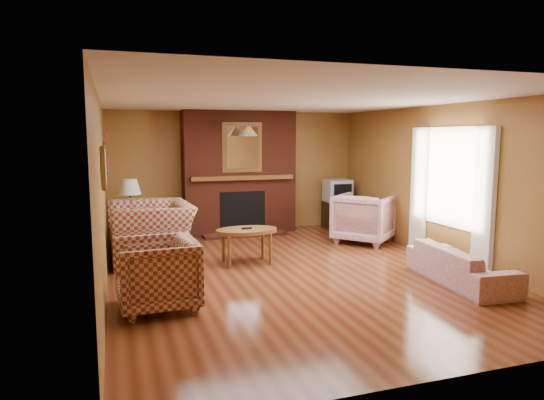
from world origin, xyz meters
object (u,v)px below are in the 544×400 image
object	(u,v)px
plaid_loveseat	(151,232)
coffee_table	(247,233)
floral_sofa	(460,265)
crt_tv	(338,191)
table_lamp	(130,195)
tv_stand	(337,215)
fireplace	(239,173)
plaid_armchair	(157,274)
side_table	(131,230)
floral_armchair	(364,218)

from	to	relation	value
plaid_loveseat	coffee_table	world-z (taller)	plaid_loveseat
floral_sofa	crt_tv	xyz separation A→B (m)	(0.15, 3.98, 0.55)
table_lamp	tv_stand	bearing A→B (deg)	4.82
fireplace	tv_stand	size ratio (longest dim) A/B	4.30
floral_sofa	plaid_armchair	bearing A→B (deg)	90.75
plaid_loveseat	side_table	xyz separation A→B (m)	(-0.25, 1.14, -0.17)
crt_tv	floral_sofa	bearing A→B (deg)	-92.16
side_table	plaid_loveseat	bearing A→B (deg)	-77.58
floral_armchair	side_table	bearing A→B (deg)	34.02
coffee_table	tv_stand	size ratio (longest dim) A/B	1.68
plaid_loveseat	floral_sofa	bearing A→B (deg)	53.06
floral_sofa	crt_tv	world-z (taller)	crt_tv
plaid_loveseat	plaid_armchair	size ratio (longest dim) A/B	1.57
fireplace	plaid_armchair	bearing A→B (deg)	-116.58
crt_tv	table_lamp	bearing A→B (deg)	-175.26
plaid_armchair	coffee_table	bearing A→B (deg)	133.89
side_table	fireplace	bearing A→B (deg)	14.29
coffee_table	tv_stand	world-z (taller)	tv_stand
plaid_armchair	coffee_table	world-z (taller)	plaid_armchair
floral_sofa	tv_stand	bearing A→B (deg)	2.67
tv_stand	floral_armchair	bearing A→B (deg)	-95.25
fireplace	table_lamp	size ratio (longest dim) A/B	3.85
floral_armchair	tv_stand	size ratio (longest dim) A/B	1.73
floral_armchair	coffee_table	world-z (taller)	floral_armchair
floral_sofa	side_table	distance (m)	5.41
plaid_loveseat	side_table	bearing A→B (deg)	-170.82
side_table	table_lamp	size ratio (longest dim) A/B	0.88
plaid_armchair	plaid_loveseat	bearing A→B (deg)	174.40
plaid_armchair	crt_tv	distance (m)	5.47
plaid_armchair	table_lamp	bearing A→B (deg)	179.53
fireplace	side_table	distance (m)	2.35
plaid_loveseat	table_lamp	world-z (taller)	table_lamp
plaid_armchair	side_table	xyz separation A→B (m)	(-0.15, 3.36, -0.12)
coffee_table	crt_tv	xyz separation A→B (m)	(2.54, 2.15, 0.32)
plaid_loveseat	plaid_armchair	distance (m)	2.23
plaid_armchair	floral_armchair	size ratio (longest dim) A/B	0.90
crt_tv	plaid_loveseat	bearing A→B (deg)	-159.22
plaid_loveseat	floral_sofa	xyz separation A→B (m)	(3.75, -2.50, -0.20)
floral_sofa	tv_stand	world-z (taller)	tv_stand
coffee_table	floral_armchair	bearing A→B (deg)	17.62
table_lamp	tv_stand	xyz separation A→B (m)	(4.15, 0.35, -0.62)
side_table	tv_stand	world-z (taller)	tv_stand
floral_armchair	side_table	world-z (taller)	floral_armchair
plaid_loveseat	crt_tv	bearing A→B (deg)	107.54
floral_sofa	side_table	xyz separation A→B (m)	(-4.00, 3.64, 0.03)
floral_armchair	fireplace	bearing A→B (deg)	9.12
plaid_armchair	table_lamp	size ratio (longest dim) A/B	1.40
plaid_loveseat	table_lamp	size ratio (longest dim) A/B	2.21
plaid_armchair	tv_stand	xyz separation A→B (m)	(4.00, 3.71, -0.12)
table_lamp	fireplace	bearing A→B (deg)	14.29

